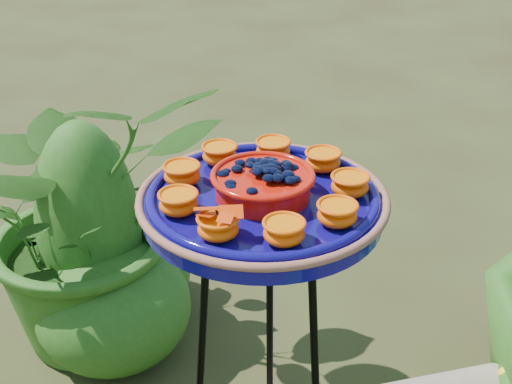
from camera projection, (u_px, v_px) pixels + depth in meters
The scene contains 3 objects.
tripod_stand at pixel (262, 358), 1.33m from camera, with size 0.31×0.32×0.78m.
feeder_dish at pixel (263, 197), 1.17m from camera, with size 0.44×0.44×0.09m.
shrub_back_left at pixel (87, 211), 1.94m from camera, with size 0.73×0.64×0.82m, color #265416.
Camera 1 is at (0.28, -0.85, 1.39)m, focal length 50.00 mm.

